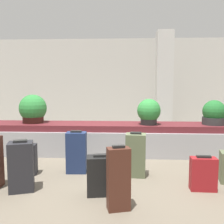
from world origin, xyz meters
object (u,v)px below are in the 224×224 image
suitcase_4 (136,155)px  potted_plant_2 (214,114)px  pillar (164,82)px  suitcase_1 (102,175)px  suitcase_5 (76,152)px  potted_plant_1 (149,112)px  potted_plant_0 (33,110)px  suitcase_7 (27,159)px  suitcase_2 (118,179)px  suitcase_3 (21,166)px  suitcase_0 (203,174)px

suitcase_4 → potted_plant_2: potted_plant_2 is taller
pillar → suitcase_1: pillar is taller
suitcase_5 → potted_plant_1: potted_plant_1 is taller
potted_plant_0 → potted_plant_1: bearing=-3.0°
suitcase_4 → suitcase_7: 1.79m
potted_plant_2 → suitcase_7: bearing=-158.5°
suitcase_1 → potted_plant_0: bearing=120.4°
potted_plant_0 → potted_plant_2: 3.90m
suitcase_1 → suitcase_2: suitcase_2 is taller
suitcase_7 → potted_plant_1: size_ratio=0.99×
pillar → suitcase_3: size_ratio=4.45×
suitcase_1 → potted_plant_1: size_ratio=1.02×
suitcase_4 → suitcase_5: suitcase_4 is taller
suitcase_3 → suitcase_0: bearing=-14.5°
suitcase_3 → potted_plant_0: bearing=88.2°
suitcase_7 → suitcase_0: bearing=-17.0°
pillar → suitcase_0: 4.95m
pillar → suitcase_1: (-1.57, -4.96, -1.34)m
suitcase_1 → suitcase_5: bearing=112.8°
suitcase_0 → potted_plant_2: potted_plant_2 is taller
suitcase_1 → suitcase_5: size_ratio=0.77×
suitcase_4 → potted_plant_2: size_ratio=1.40×
suitcase_1 → suitcase_7: 1.47m
suitcase_2 → pillar: bearing=61.4°
suitcase_5 → potted_plant_1: (1.32, 1.17, 0.57)m
suitcase_3 → potted_plant_2: potted_plant_2 is taller
potted_plant_1 → potted_plant_2: bearing=2.8°
suitcase_7 → potted_plant_0: potted_plant_0 is taller
suitcase_0 → potted_plant_1: bearing=110.0°
suitcase_7 → potted_plant_1: bearing=25.0°
pillar → potted_plant_2: bearing=-78.2°
suitcase_2 → potted_plant_1: potted_plant_1 is taller
pillar → potted_plant_0: (-3.29, -2.83, -0.66)m
suitcase_2 → potted_plant_1: bearing=61.9°
pillar → suitcase_4: 4.55m
potted_plant_1 → pillar: bearing=75.6°
suitcase_0 → suitcase_3: 2.55m
suitcase_4 → suitcase_7: suitcase_4 is taller
potted_plant_0 → suitcase_7: bearing=-73.8°
suitcase_2 → suitcase_3: 1.45m
suitcase_2 → potted_plant_2: bearing=37.2°
suitcase_1 → potted_plant_2: 3.06m
suitcase_0 → potted_plant_2: bearing=69.2°
suitcase_0 → suitcase_1: bearing=-170.3°
suitcase_3 → potted_plant_1: (1.95, 1.93, 0.57)m
suitcase_3 → suitcase_5: same height
suitcase_4 → potted_plant_1: (0.33, 1.28, 0.57)m
potted_plant_2 → pillar: bearing=101.8°
suitcase_0 → suitcase_5: 2.02m
pillar → potted_plant_0: size_ratio=5.13×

